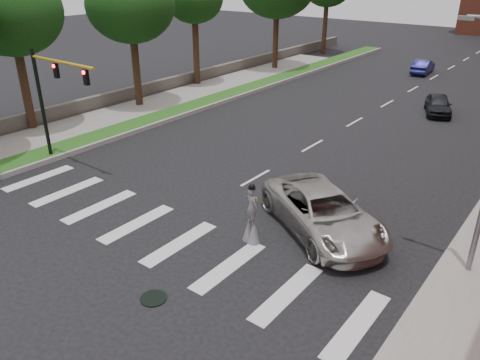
# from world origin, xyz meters

# --- Properties ---
(ground_plane) EXTENTS (160.00, 160.00, 0.00)m
(ground_plane) POSITION_xyz_m (0.00, 0.00, 0.00)
(ground_plane) COLOR black
(ground_plane) RESTS_ON ground
(grass_median) EXTENTS (2.00, 60.00, 0.25)m
(grass_median) POSITION_xyz_m (-11.50, 20.00, 0.12)
(grass_median) COLOR #1F5217
(grass_median) RESTS_ON ground
(median_curb) EXTENTS (0.20, 60.00, 0.28)m
(median_curb) POSITION_xyz_m (-10.45, 20.00, 0.14)
(median_curb) COLOR #999994
(median_curb) RESTS_ON ground
(sidewalk_left) EXTENTS (4.00, 60.00, 0.18)m
(sidewalk_left) POSITION_xyz_m (-14.50, 10.00, 0.09)
(sidewalk_left) COLOR gray
(sidewalk_left) RESTS_ON ground
(stone_wall) EXTENTS (0.50, 56.00, 1.10)m
(stone_wall) POSITION_xyz_m (-17.00, 22.00, 0.55)
(stone_wall) COLOR #504C45
(stone_wall) RESTS_ON ground
(manhole) EXTENTS (0.90, 0.90, 0.04)m
(manhole) POSITION_xyz_m (3.00, -2.00, 0.02)
(manhole) COLOR black
(manhole) RESTS_ON ground
(traffic_signal) EXTENTS (5.30, 0.23, 6.20)m
(traffic_signal) POSITION_xyz_m (-9.78, 3.00, 4.15)
(traffic_signal) COLOR black
(traffic_signal) RESTS_ON ground
(stilt_performer) EXTENTS (0.83, 0.61, 2.59)m
(stilt_performer) POSITION_xyz_m (3.48, 2.91, 0.96)
(stilt_performer) COLOR #301F13
(stilt_performer) RESTS_ON ground
(suv_crossing) EXTENTS (7.30, 6.14, 1.86)m
(suv_crossing) POSITION_xyz_m (5.35, 5.36, 0.93)
(suv_crossing) COLOR #ADAAA4
(suv_crossing) RESTS_ON ground
(car_near) EXTENTS (3.11, 4.53, 1.43)m
(car_near) POSITION_xyz_m (3.99, 25.62, 0.72)
(car_near) COLOR black
(car_near) RESTS_ON ground
(car_mid) EXTENTS (1.86, 4.41, 1.42)m
(car_mid) POSITION_xyz_m (-1.51, 38.99, 0.71)
(car_mid) COLOR navy
(car_mid) RESTS_ON ground
(tree_1) EXTENTS (6.26, 6.26, 10.22)m
(tree_1) POSITION_xyz_m (-16.55, 5.12, 7.52)
(tree_1) COLOR #301F13
(tree_1) RESTS_ON ground
(tree_2) EXTENTS (6.40, 6.40, 10.25)m
(tree_2) POSITION_xyz_m (-15.13, 13.32, 7.50)
(tree_2) COLOR #301F13
(tree_2) RESTS_ON ground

